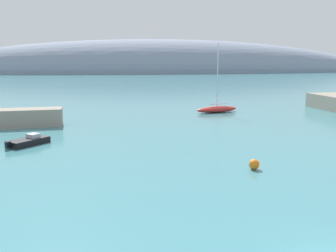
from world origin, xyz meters
The scene contains 4 objects.
distant_ridge centered at (26.36, 214.41, 0.00)m, with size 271.72×55.59×39.79m, color gray.
sailboat_red_mid_mooring centered at (8.10, 43.09, 0.57)m, with size 7.16×3.37×10.64m.
motorboat_black_foreground centered at (-16.43, 24.98, 0.35)m, with size 3.90×4.05×1.00m.
mooring_buoy_orange centered at (1.77, 13.56, 0.40)m, with size 0.79×0.79×0.79m, color orange.
Camera 1 is at (-9.22, -11.73, 8.16)m, focal length 39.71 mm.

